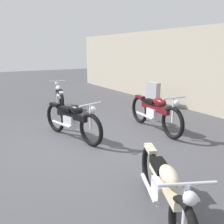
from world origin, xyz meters
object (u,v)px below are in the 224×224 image
Objects in this scene: motorcycle_silver at (60,97)px; motorcycle_maroon at (155,112)px; stone_marker at (153,95)px; motorcycle_black at (72,120)px; motorcycle_cream at (163,189)px.

motorcycle_maroon reaches higher than motorcycle_silver.
motorcycle_maroon reaches higher than stone_marker.
motorcycle_black is (2.84, -0.69, 0.00)m from motorcycle_silver.
motorcycle_silver is at bearing -112.48° from stone_marker.
motorcycle_cream is at bearing -39.32° from stone_marker.
motorcycle_silver is 2.92m from motorcycle_black.
motorcycle_cream is 0.88× the size of motorcycle_black.
motorcycle_cream is 3.42m from motorcycle_maroon.
stone_marker is 2.71m from motorcycle_maroon.
motorcycle_black reaches higher than motorcycle_silver.
stone_marker is at bearing 165.86° from motorcycle_cream.
motorcycle_maroon reaches higher than motorcycle_cream.
motorcycle_silver reaches higher than motorcycle_cream.
stone_marker is 6.13m from motorcycle_cream.
motorcycle_black reaches higher than stone_marker.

